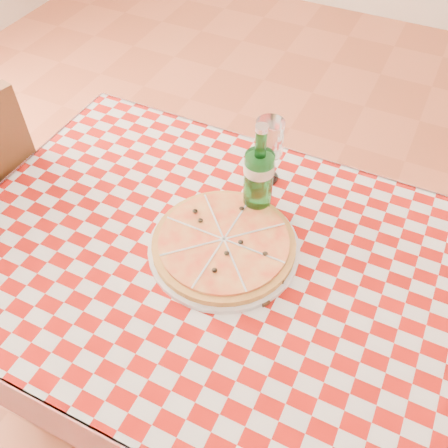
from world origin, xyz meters
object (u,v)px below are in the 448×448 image
object	(u,v)px
pizza_plate	(224,243)
dining_table	(221,285)
water_bottle	(259,172)
wine_glass	(268,151)

from	to	relation	value
pizza_plate	dining_table	bearing A→B (deg)	-76.35
dining_table	pizza_plate	xyz separation A→B (m)	(-0.01, 0.03, 0.12)
dining_table	pizza_plate	distance (m)	0.13
dining_table	water_bottle	bearing A→B (deg)	86.77
dining_table	pizza_plate	size ratio (longest dim) A/B	3.32
pizza_plate	water_bottle	size ratio (longest dim) A/B	1.36
water_bottle	wine_glass	size ratio (longest dim) A/B	1.43
water_bottle	pizza_plate	bearing A→B (deg)	-97.13
dining_table	water_bottle	xyz separation A→B (m)	(0.01, 0.19, 0.23)
wine_glass	water_bottle	bearing A→B (deg)	-79.16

